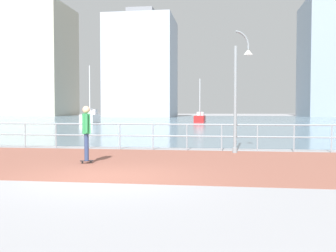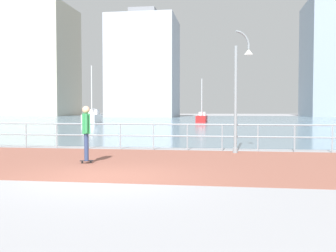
{
  "view_description": "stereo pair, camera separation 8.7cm",
  "coord_description": "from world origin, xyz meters",
  "px_view_note": "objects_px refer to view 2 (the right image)",
  "views": [
    {
      "loc": [
        2.83,
        -9.02,
        1.65
      ],
      "look_at": [
        1.0,
        3.96,
        1.1
      ],
      "focal_mm": 41.41,
      "sensor_mm": 36.0,
      "label": 1
    },
    {
      "loc": [
        2.92,
        -9.0,
        1.65
      ],
      "look_at": [
        1.0,
        3.96,
        1.1
      ],
      "focal_mm": 41.41,
      "sensor_mm": 36.0,
      "label": 2
    }
  ],
  "objects_px": {
    "lamppost": "(240,85)",
    "skateboarder": "(86,129)",
    "sailboat_yellow": "(92,118)",
    "sailboat_red": "(202,118)"
  },
  "relations": [
    {
      "from": "skateboarder",
      "to": "sailboat_yellow",
      "type": "bearing_deg",
      "value": 109.24
    },
    {
      "from": "lamppost",
      "to": "skateboarder",
      "type": "distance_m",
      "value": 6.23
    },
    {
      "from": "lamppost",
      "to": "sailboat_red",
      "type": "height_order",
      "value": "sailboat_red"
    },
    {
      "from": "sailboat_yellow",
      "to": "sailboat_red",
      "type": "relative_size",
      "value": 1.24
    },
    {
      "from": "sailboat_red",
      "to": "lamppost",
      "type": "bearing_deg",
      "value": -84.25
    },
    {
      "from": "skateboarder",
      "to": "sailboat_red",
      "type": "height_order",
      "value": "sailboat_red"
    },
    {
      "from": "lamppost",
      "to": "skateboarder",
      "type": "relative_size",
      "value": 2.65
    },
    {
      "from": "lamppost",
      "to": "sailboat_yellow",
      "type": "distance_m",
      "value": 35.19
    },
    {
      "from": "skateboarder",
      "to": "sailboat_red",
      "type": "distance_m",
      "value": 39.43
    },
    {
      "from": "skateboarder",
      "to": "sailboat_yellow",
      "type": "xyz_separation_m",
      "value": [
        -12.06,
        34.55,
        -0.39
      ]
    }
  ]
}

